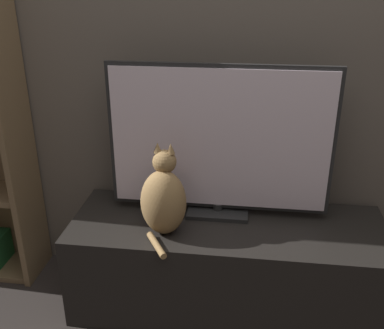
% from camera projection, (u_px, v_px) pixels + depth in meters
% --- Properties ---
extents(wall_back, '(4.80, 0.05, 2.60)m').
position_uv_depth(wall_back, '(238.00, 25.00, 2.00)').
color(wall_back, '#60564C').
rests_on(wall_back, ground_plane).
extents(tv_stand, '(1.45, 0.52, 0.46)m').
position_uv_depth(tv_stand, '(226.00, 265.00, 2.15)').
color(tv_stand, black).
rests_on(tv_stand, ground_plane).
extents(tv, '(1.01, 0.17, 0.71)m').
position_uv_depth(tv, '(220.00, 143.00, 2.01)').
color(tv, black).
rests_on(tv, tv_stand).
extents(cat, '(0.21, 0.31, 0.41)m').
position_uv_depth(cat, '(164.00, 199.00, 1.94)').
color(cat, '#997547').
rests_on(cat, tv_stand).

